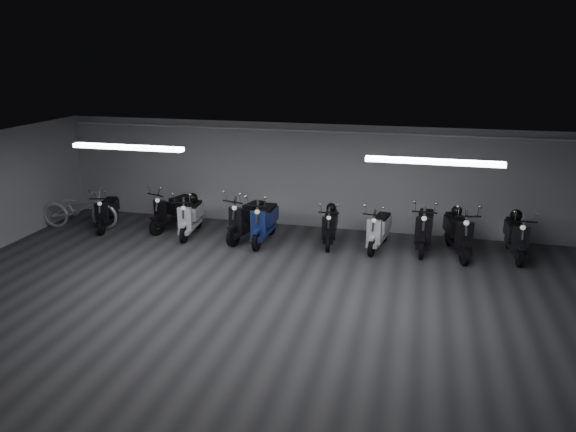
% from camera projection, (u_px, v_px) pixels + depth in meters
% --- Properties ---
extents(floor, '(14.00, 10.00, 0.01)m').
position_uv_depth(floor, '(257.00, 308.00, 10.07)').
color(floor, '#343436').
rests_on(floor, ground).
extents(ceiling, '(14.00, 10.00, 0.01)m').
position_uv_depth(ceiling, '(255.00, 161.00, 9.23)').
color(ceiling, slate).
rests_on(ceiling, ground).
extents(back_wall, '(14.00, 0.01, 2.80)m').
position_uv_depth(back_wall, '(311.00, 176.00, 14.29)').
color(back_wall, '#A6A6A8').
rests_on(back_wall, ground).
extents(front_wall, '(14.00, 0.01, 2.80)m').
position_uv_depth(front_wall, '(98.00, 413.00, 5.01)').
color(front_wall, '#A6A6A8').
rests_on(front_wall, ground).
extents(fluor_strip_left, '(2.40, 0.18, 0.08)m').
position_uv_depth(fluor_strip_left, '(128.00, 147.00, 10.87)').
color(fluor_strip_left, white).
rests_on(fluor_strip_left, ceiling).
extents(fluor_strip_right, '(2.40, 0.18, 0.08)m').
position_uv_depth(fluor_strip_right, '(434.00, 162.00, 9.49)').
color(fluor_strip_right, white).
rests_on(fluor_strip_right, ceiling).
extents(conduit, '(13.60, 0.05, 0.05)m').
position_uv_depth(conduit, '(311.00, 131.00, 13.85)').
color(conduit, white).
rests_on(conduit, back_wall).
extents(scooter_0, '(0.91, 1.71, 1.21)m').
position_uv_depth(scooter_0, '(107.00, 207.00, 14.35)').
color(scooter_0, black).
rests_on(scooter_0, floor).
extents(scooter_1, '(1.19, 1.90, 1.34)m').
position_uv_depth(scooter_1, '(173.00, 205.00, 14.28)').
color(scooter_1, black).
rests_on(scooter_1, floor).
extents(scooter_2, '(0.74, 1.78, 1.29)m').
position_uv_depth(scooter_2, '(190.00, 212.00, 13.80)').
color(scooter_2, white).
rests_on(scooter_2, floor).
extents(scooter_3, '(1.13, 1.99, 1.40)m').
position_uv_depth(scooter_3, '(247.00, 213.00, 13.52)').
color(scooter_3, black).
rests_on(scooter_3, floor).
extents(scooter_4, '(0.66, 1.87, 1.38)m').
position_uv_depth(scooter_4, '(264.00, 216.00, 13.31)').
color(scooter_4, navy).
rests_on(scooter_4, floor).
extents(scooter_5, '(0.67, 1.66, 1.21)m').
position_uv_depth(scooter_5, '(330.00, 221.00, 13.19)').
color(scooter_5, black).
rests_on(scooter_5, floor).
extents(scooter_6, '(0.86, 1.75, 1.25)m').
position_uv_depth(scooter_6, '(379.00, 224.00, 12.88)').
color(scooter_6, white).
rests_on(scooter_6, floor).
extents(scooter_7, '(0.73, 1.90, 1.39)m').
position_uv_depth(scooter_7, '(425.00, 222.00, 12.79)').
color(scooter_7, black).
rests_on(scooter_7, floor).
extents(scooter_8, '(1.01, 1.98, 1.41)m').
position_uv_depth(scooter_8, '(459.00, 226.00, 12.47)').
color(scooter_8, black).
rests_on(scooter_8, floor).
extents(scooter_9, '(0.67, 1.78, 1.31)m').
position_uv_depth(scooter_9, '(517.00, 231.00, 12.33)').
color(scooter_9, black).
rests_on(scooter_9, floor).
extents(bicycle, '(2.15, 1.03, 1.33)m').
position_uv_depth(bicycle, '(79.00, 204.00, 14.37)').
color(bicycle, silver).
rests_on(bicycle, floor).
extents(helmet_0, '(0.25, 0.25, 0.25)m').
position_uv_depth(helmet_0, '(457.00, 211.00, 12.63)').
color(helmet_0, black).
rests_on(helmet_0, scooter_8).
extents(helmet_1, '(0.28, 0.28, 0.28)m').
position_uv_depth(helmet_1, '(193.00, 198.00, 13.94)').
color(helmet_1, black).
rests_on(helmet_1, scooter_2).
extents(helmet_2, '(0.25, 0.25, 0.25)m').
position_uv_depth(helmet_2, '(331.00, 208.00, 13.33)').
color(helmet_2, black).
rests_on(helmet_2, scooter_5).
extents(helmet_3, '(0.28, 0.28, 0.28)m').
position_uv_depth(helmet_3, '(516.00, 215.00, 12.47)').
color(helmet_3, black).
rests_on(helmet_3, scooter_9).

